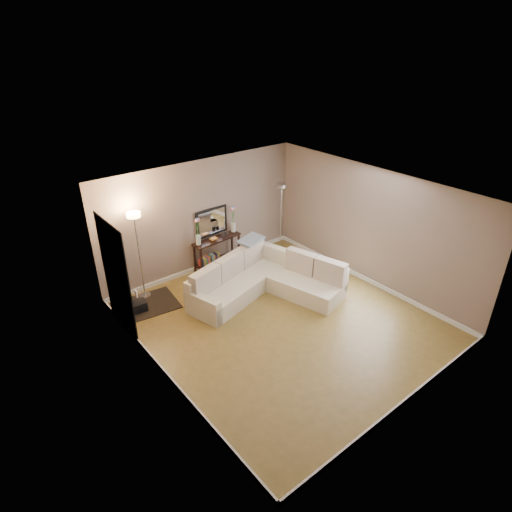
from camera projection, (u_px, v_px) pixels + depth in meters
floor at (282, 321)px, 8.34m from camera, size 5.00×5.50×0.01m
ceiling at (286, 194)px, 7.13m from camera, size 5.00×5.50×0.01m
wall_back at (202, 217)px, 9.64m from camera, size 5.00×0.02×2.60m
wall_front at (419, 338)px, 5.83m from camera, size 5.00×0.02×2.60m
wall_left at (158, 313)px, 6.35m from camera, size 0.02×5.50×2.60m
wall_right at (371, 227)px, 9.12m from camera, size 0.02×5.50×2.60m
baseboard_back at (205, 265)px, 10.21m from camera, size 5.00×0.03×0.10m
baseboard_front at (402, 403)px, 6.43m from camera, size 5.00×0.03×0.10m
baseboard_left at (168, 375)px, 6.95m from camera, size 0.03×5.50×0.10m
baseboard_right at (363, 278)px, 9.69m from camera, size 0.03×5.50×0.10m
doorway at (116, 278)px, 7.63m from camera, size 0.02×1.20×2.20m
switch_plate at (136, 294)px, 7.00m from camera, size 0.02×0.08×0.12m
sectional_sofa at (262, 280)px, 9.10m from camera, size 2.97×2.48×0.86m
throw_blanket at (251, 240)px, 9.45m from camera, size 0.70×0.53×0.08m
console_table at (215, 252)px, 10.02m from camera, size 1.23×0.41×0.75m
leaning_mirror at (212, 222)px, 9.84m from camera, size 0.86×0.10×0.67m
table_decor at (217, 237)px, 9.86m from camera, size 0.52×0.12×0.12m
flower_vase_left at (198, 233)px, 9.46m from camera, size 0.14×0.12×0.64m
flower_vase_right at (233, 221)px, 10.08m from camera, size 0.14×0.12×0.64m
floor_lamp_lit at (137, 239)px, 8.49m from camera, size 0.30×0.30×1.91m
floor_lamp_unlit at (281, 204)px, 10.50m from camera, size 0.29×0.29×1.76m
charcoal_rug at (146, 305)px, 8.80m from camera, size 1.35×1.07×0.02m
black_bag at (138, 307)px, 8.58m from camera, size 0.38×0.29×0.23m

